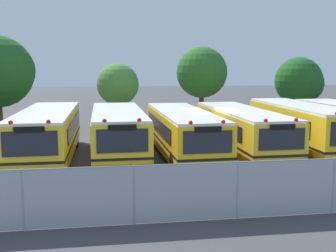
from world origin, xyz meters
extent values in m
plane|color=#424244|center=(0.00, 0.00, 0.00)|extent=(160.00, 160.00, 0.00)
cube|color=yellow|center=(-8.37, 0.15, 1.36)|extent=(2.53, 9.89, 2.02)
cube|color=white|center=(-8.37, 0.15, 2.43)|extent=(2.48, 9.69, 0.12)
cube|color=black|center=(-8.37, -4.86, 0.53)|extent=(2.57, 0.16, 0.36)
cube|color=black|center=(-8.37, -4.81, 1.72)|extent=(2.07, 0.06, 0.97)
cube|color=black|center=(-7.09, 0.45, 1.68)|extent=(0.04, 7.71, 0.73)
cube|color=black|center=(-9.65, 0.45, 1.68)|extent=(0.04, 7.71, 0.73)
cube|color=black|center=(-8.37, 0.15, 0.96)|extent=(2.55, 9.99, 0.10)
sphere|color=red|center=(-7.67, -4.64, 2.53)|extent=(0.18, 0.18, 0.18)
sphere|color=red|center=(-9.06, -4.64, 2.53)|extent=(0.18, 0.18, 0.18)
cube|color=black|center=(-8.37, -4.82, 2.27)|extent=(1.14, 0.08, 0.24)
cylinder|color=black|center=(-7.25, -3.39, 0.50)|extent=(0.28, 1.00, 1.00)
cylinder|color=black|center=(-9.49, -3.39, 0.50)|extent=(0.28, 1.00, 1.00)
cylinder|color=black|center=(-7.25, 3.29, 0.50)|extent=(0.28, 1.00, 1.00)
cylinder|color=black|center=(-9.49, 3.29, 0.50)|extent=(0.28, 1.00, 1.00)
cube|color=yellow|center=(-4.91, 0.03, 1.34)|extent=(2.61, 9.21, 1.99)
cube|color=white|center=(-4.91, 0.03, 2.40)|extent=(2.56, 9.03, 0.12)
cube|color=black|center=(-4.86, -4.63, 0.53)|extent=(2.56, 0.19, 0.36)
cube|color=black|center=(-4.86, -4.58, 1.70)|extent=(2.06, 0.08, 0.95)
cube|color=black|center=(-3.64, 0.35, 1.66)|extent=(0.12, 7.16, 0.72)
cube|color=black|center=(-6.19, 0.32, 1.66)|extent=(0.12, 7.16, 0.72)
cube|color=black|center=(-4.91, 0.03, 0.95)|extent=(2.64, 9.30, 0.10)
sphere|color=red|center=(-4.17, -4.40, 2.50)|extent=(0.18, 0.18, 0.18)
sphere|color=red|center=(-5.55, -4.42, 2.50)|extent=(0.18, 0.18, 0.18)
cube|color=black|center=(-4.86, -4.59, 2.24)|extent=(1.13, 0.09, 0.24)
cylinder|color=black|center=(-3.76, -3.15, 0.50)|extent=(0.29, 1.00, 1.00)
cylinder|color=black|center=(-5.99, -3.17, 0.50)|extent=(0.29, 1.00, 1.00)
cylinder|color=black|center=(-3.82, 2.83, 0.50)|extent=(0.29, 1.00, 1.00)
cylinder|color=black|center=(-6.05, 2.81, 0.50)|extent=(0.29, 1.00, 1.00)
cube|color=yellow|center=(-1.59, -0.14, 1.31)|extent=(2.62, 9.93, 1.91)
cube|color=white|center=(-1.59, -0.14, 2.32)|extent=(2.57, 9.73, 0.12)
cube|color=black|center=(-1.50, -5.15, 0.53)|extent=(2.50, 0.20, 0.36)
cube|color=black|center=(-1.50, -5.10, 1.65)|extent=(2.01, 0.10, 0.92)
cube|color=black|center=(-0.35, 0.19, 1.61)|extent=(0.18, 7.71, 0.69)
cube|color=black|center=(-2.84, 0.14, 1.61)|extent=(0.18, 7.71, 0.69)
cube|color=black|center=(-1.59, -0.14, 0.92)|extent=(2.65, 10.03, 0.10)
sphere|color=red|center=(-0.83, -4.92, 2.42)|extent=(0.18, 0.18, 0.18)
sphere|color=red|center=(-2.17, -4.94, 2.42)|extent=(0.18, 0.18, 0.18)
cube|color=black|center=(-1.50, -5.11, 2.16)|extent=(1.10, 0.10, 0.24)
cylinder|color=black|center=(-0.44, -3.66, 0.50)|extent=(0.30, 1.00, 1.00)
cylinder|color=black|center=(-2.61, -3.70, 0.50)|extent=(0.30, 1.00, 1.00)
cylinder|color=black|center=(-0.56, 3.03, 0.50)|extent=(0.30, 1.00, 1.00)
cylinder|color=black|center=(-2.73, 2.99, 0.50)|extent=(0.30, 1.00, 1.00)
cube|color=yellow|center=(1.66, 0.16, 1.30)|extent=(2.55, 10.07, 1.91)
cube|color=white|center=(1.66, 0.16, 2.32)|extent=(2.50, 9.87, 0.12)
cube|color=black|center=(1.72, -4.93, 0.53)|extent=(2.49, 0.19, 0.36)
cube|color=black|center=(1.72, -4.88, 1.65)|extent=(2.00, 0.08, 0.92)
cube|color=black|center=(2.90, 0.48, 1.61)|extent=(0.12, 7.83, 0.69)
cube|color=black|center=(0.42, 0.45, 1.61)|extent=(0.12, 7.83, 0.69)
cube|color=black|center=(1.66, 0.16, 0.92)|extent=(2.57, 10.17, 0.10)
sphere|color=red|center=(2.39, -4.70, 2.42)|extent=(0.18, 0.18, 0.18)
sphere|color=red|center=(1.04, -4.71, 2.42)|extent=(0.18, 0.18, 0.18)
cube|color=black|center=(1.72, -4.89, 2.16)|extent=(1.10, 0.09, 0.24)
cylinder|color=black|center=(2.78, -3.45, 0.50)|extent=(0.29, 1.00, 1.00)
cylinder|color=black|center=(0.62, -3.47, 0.50)|extent=(0.29, 1.00, 1.00)
cylinder|color=black|center=(2.71, 3.40, 0.50)|extent=(0.29, 1.00, 1.00)
cylinder|color=black|center=(0.55, 3.38, 0.50)|extent=(0.29, 1.00, 1.00)
cube|color=yellow|center=(4.85, -0.20, 1.43)|extent=(2.46, 9.55, 2.16)
cube|color=white|center=(4.85, -0.20, 2.57)|extent=(2.41, 9.36, 0.12)
cube|color=black|center=(6.05, 0.09, 1.77)|extent=(0.12, 7.43, 0.78)
cube|color=black|center=(3.65, 0.12, 1.77)|extent=(0.12, 7.43, 0.78)
cube|color=black|center=(4.85, -0.20, 1.00)|extent=(2.48, 9.65, 0.10)
cylinder|color=black|center=(3.77, -3.55, 0.50)|extent=(0.29, 1.00, 1.00)
cylinder|color=black|center=(5.92, 2.76, 0.50)|extent=(0.29, 1.00, 1.00)
cylinder|color=black|center=(3.84, 2.78, 0.50)|extent=(0.29, 1.00, 1.00)
cube|color=black|center=(7.07, 0.37, 1.70)|extent=(0.27, 7.79, 0.74)
cylinder|color=black|center=(7.15, 3.27, 0.50)|extent=(0.31, 1.01, 1.00)
cylinder|color=#4C3823|center=(-12.80, 9.28, 1.22)|extent=(0.36, 0.36, 2.44)
sphere|color=#1E561E|center=(-12.23, 9.42, 4.37)|extent=(3.88, 3.88, 3.88)
cylinder|color=#4C3823|center=(-4.52, 11.28, 1.04)|extent=(0.44, 0.44, 2.09)
sphere|color=#478438|center=(-4.52, 11.28, 3.30)|extent=(3.23, 3.23, 3.23)
sphere|color=#478438|center=(-4.40, 11.17, 3.08)|extent=(2.56, 2.56, 2.56)
cylinder|color=#4C3823|center=(2.22, 11.85, 1.33)|extent=(0.39, 0.39, 2.66)
sphere|color=#286623|center=(2.22, 11.85, 4.20)|extent=(4.10, 4.10, 4.10)
sphere|color=#286623|center=(2.38, 11.90, 4.21)|extent=(3.09, 3.09, 3.09)
cylinder|color=#4C3823|center=(10.32, 11.44, 1.01)|extent=(0.33, 0.33, 2.01)
sphere|color=#1E561E|center=(10.32, 11.44, 3.48)|extent=(3.91, 3.91, 3.91)
sphere|color=#1E561E|center=(10.80, 11.18, 3.25)|extent=(3.00, 3.00, 3.00)
cylinder|color=#9EA0A3|center=(-7.85, -9.16, 0.90)|extent=(0.07, 0.07, 1.80)
cylinder|color=#9EA0A3|center=(-4.72, -9.16, 0.90)|extent=(0.07, 0.07, 1.80)
cylinder|color=#9EA0A3|center=(-1.59, -9.16, 0.90)|extent=(0.07, 0.07, 1.80)
cylinder|color=#9EA0A3|center=(1.55, -9.16, 0.90)|extent=(0.07, 0.07, 1.80)
cube|color=#ADB2B7|center=(-0.02, -9.16, 0.90)|extent=(21.94, 0.02, 1.76)
cylinder|color=#9EA0A3|center=(-0.02, -9.16, 1.77)|extent=(21.94, 0.04, 0.04)
cone|color=#EA5914|center=(2.25, -7.95, 0.34)|extent=(0.52, 0.52, 0.68)
camera|label=1|loc=(-5.50, -20.85, 4.60)|focal=44.21mm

